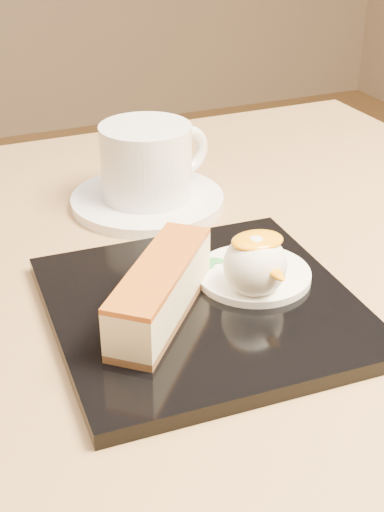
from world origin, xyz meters
name	(u,v)px	position (x,y,z in m)	size (l,w,h in m)	color
table	(187,447)	(0.00, 0.00, 0.56)	(0.80, 0.80, 0.72)	black
dessert_plate	(203,308)	(0.00, -0.02, 0.73)	(0.22, 0.22, 0.01)	black
cheesecake	(161,290)	(-0.03, -0.03, 0.75)	(0.11, 0.12, 0.04)	brown
cream_smear	(253,274)	(0.05, -0.01, 0.73)	(0.09, 0.09, 0.01)	white
ice_cream_scoop	(255,265)	(0.04, -0.03, 0.76)	(0.05, 0.05, 0.05)	white
mango_sauce	(257,241)	(0.04, -0.03, 0.78)	(0.04, 0.03, 0.01)	#FF9808
mint_sprig	(206,263)	(0.02, 0.01, 0.74)	(0.03, 0.02, 0.00)	green
saucer	(147,200)	(0.03, 0.17, 0.72)	(0.15, 0.15, 0.01)	white
coffee_cup	(148,160)	(0.03, 0.17, 0.77)	(0.12, 0.09, 0.07)	white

